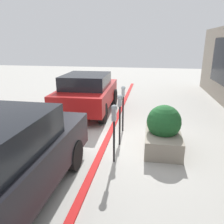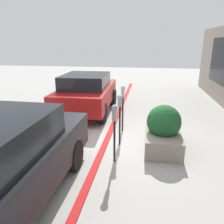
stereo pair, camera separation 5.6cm
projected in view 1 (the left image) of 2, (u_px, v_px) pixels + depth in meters
name	position (u px, v px, depth m)	size (l,w,h in m)	color
ground_plane	(109.00, 143.00, 6.31)	(40.00, 40.00, 0.00)	#ADAAA3
curb_strip	(106.00, 142.00, 6.32)	(19.00, 0.16, 0.04)	red
parking_meter_nearest	(114.00, 120.00, 5.00)	(0.17, 0.14, 1.44)	black
parking_meter_second	(120.00, 107.00, 5.87)	(0.19, 0.16, 1.45)	black
parking_meter_middle	(123.00, 99.00, 6.83)	(0.16, 0.14, 1.50)	black
planter_box	(163.00, 131.00, 5.80)	(1.53, 0.93, 1.23)	gray
parked_car_middle	(88.00, 92.00, 8.86)	(3.99, 2.02, 1.59)	maroon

